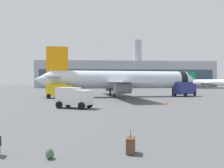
# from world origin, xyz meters

# --- Properties ---
(airplane_at_gate) EXTENTS (35.77, 32.34, 10.50)m
(airplane_at_gate) POSITION_xyz_m (5.29, 45.03, 3.66)
(airplane_at_gate) COLOR silver
(airplane_at_gate) RESTS_ON ground
(airplane_taxiing) EXTENTS (23.00, 24.93, 7.93)m
(airplane_taxiing) POSITION_xyz_m (53.15, 97.74, 2.76)
(airplane_taxiing) COLOR white
(airplane_taxiing) RESTS_ON ground
(service_truck) EXTENTS (5.27, 4.22, 2.90)m
(service_truck) POSITION_xyz_m (-7.11, 40.86, 1.61)
(service_truck) COLOR yellow
(service_truck) RESTS_ON ground
(fuel_truck) EXTENTS (6.17, 5.65, 3.20)m
(fuel_truck) POSITION_xyz_m (20.05, 45.84, 1.77)
(fuel_truck) COLOR navy
(fuel_truck) RESTS_ON ground
(cargo_van) EXTENTS (4.83, 3.76, 2.60)m
(cargo_van) POSITION_xyz_m (-2.73, 24.74, 1.45)
(cargo_van) COLOR white
(cargo_van) RESTS_ON ground
(safety_cone_near) EXTENTS (0.44, 0.44, 0.73)m
(safety_cone_near) POSITION_xyz_m (10.09, 27.90, 0.36)
(safety_cone_near) COLOR #F2590C
(safety_cone_near) RESTS_ON ground
(safety_cone_mid) EXTENTS (0.44, 0.44, 0.63)m
(safety_cone_mid) POSITION_xyz_m (7.18, 56.60, 0.31)
(safety_cone_mid) COLOR #F2590C
(safety_cone_mid) RESTS_ON ground
(safety_cone_far) EXTENTS (0.44, 0.44, 0.74)m
(safety_cone_far) POSITION_xyz_m (-2.25, 53.15, 0.37)
(safety_cone_far) COLOR #F2590C
(safety_cone_far) RESTS_ON ground
(safety_cone_outer) EXTENTS (0.44, 0.44, 0.82)m
(safety_cone_outer) POSITION_xyz_m (2.67, 46.88, 0.40)
(safety_cone_outer) COLOR #F2590C
(safety_cone_outer) RESTS_ON ground
(rolling_suitcase) EXTENTS (0.53, 0.71, 1.10)m
(rolling_suitcase) POSITION_xyz_m (1.60, 6.63, 0.39)
(rolling_suitcase) COLOR brown
(rolling_suitcase) RESTS_ON ground
(traveller_backpack) EXTENTS (0.36, 0.40, 0.48)m
(traveller_backpack) POSITION_xyz_m (-2.03, 6.15, 0.23)
(traveller_backpack) COLOR #476B4C
(traveller_backpack) RESTS_ON ground
(terminal_building) EXTENTS (94.07, 18.65, 25.94)m
(terminal_building) POSITION_xyz_m (16.61, 120.29, 7.09)
(terminal_building) COLOR #9EA3AD
(terminal_building) RESTS_ON ground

